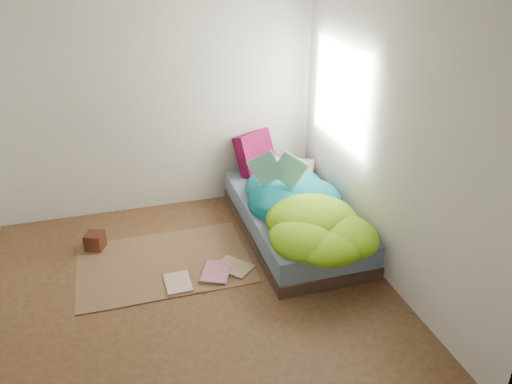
# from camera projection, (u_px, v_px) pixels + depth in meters

# --- Properties ---
(ground) EXTENTS (3.50, 3.50, 0.00)m
(ground) POSITION_uv_depth(u_px,v_px,m) (190.00, 296.00, 4.32)
(ground) COLOR #432F19
(ground) RESTS_ON ground
(room_walls) EXTENTS (3.54, 3.54, 2.62)m
(room_walls) POSITION_uv_depth(u_px,v_px,m) (178.00, 115.00, 3.60)
(room_walls) COLOR beige
(room_walls) RESTS_ON ground
(bed) EXTENTS (1.00, 2.00, 0.34)m
(bed) POSITION_uv_depth(u_px,v_px,m) (293.00, 219.00, 5.17)
(bed) COLOR #33251C
(bed) RESTS_ON ground
(duvet) EXTENTS (0.96, 1.84, 0.34)m
(duvet) POSITION_uv_depth(u_px,v_px,m) (302.00, 199.00, 4.83)
(duvet) COLOR #086D81
(duvet) RESTS_ON bed
(rug) EXTENTS (1.60, 1.10, 0.01)m
(rug) POSITION_uv_depth(u_px,v_px,m) (164.00, 263.00, 4.75)
(rug) COLOR brown
(rug) RESTS_ON ground
(pillow_floral) EXTENTS (0.62, 0.54, 0.12)m
(pillow_floral) POSITION_uv_depth(u_px,v_px,m) (290.00, 170.00, 5.73)
(pillow_floral) COLOR beige
(pillow_floral) RESTS_ON bed
(pillow_magenta) EXTENTS (0.48, 0.38, 0.47)m
(pillow_magenta) POSITION_uv_depth(u_px,v_px,m) (255.00, 153.00, 5.73)
(pillow_magenta) COLOR #4A0422
(pillow_magenta) RESTS_ON bed
(open_book) EXTENTS (0.48, 0.29, 0.29)m
(open_book) POSITION_uv_depth(u_px,v_px,m) (278.00, 160.00, 4.89)
(open_book) COLOR #30822A
(open_book) RESTS_ON duvet
(wooden_box) EXTENTS (0.22, 0.22, 0.17)m
(wooden_box) POSITION_uv_depth(u_px,v_px,m) (95.00, 241.00, 4.94)
(wooden_box) COLOR #3E100E
(wooden_box) RESTS_ON rug
(floor_book_a) EXTENTS (0.23, 0.31, 0.02)m
(floor_book_a) POSITION_uv_depth(u_px,v_px,m) (165.00, 285.00, 4.41)
(floor_book_a) COLOR silver
(floor_book_a) RESTS_ON rug
(floor_book_b) EXTENTS (0.37, 0.41, 0.03)m
(floor_book_b) POSITION_uv_depth(u_px,v_px,m) (203.00, 271.00, 4.59)
(floor_book_b) COLOR pink
(floor_book_b) RESTS_ON rug
(floor_book_c) EXTENTS (0.40, 0.41, 0.02)m
(floor_book_c) POSITION_uv_depth(u_px,v_px,m) (227.00, 274.00, 4.56)
(floor_book_c) COLOR tan
(floor_book_c) RESTS_ON rug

